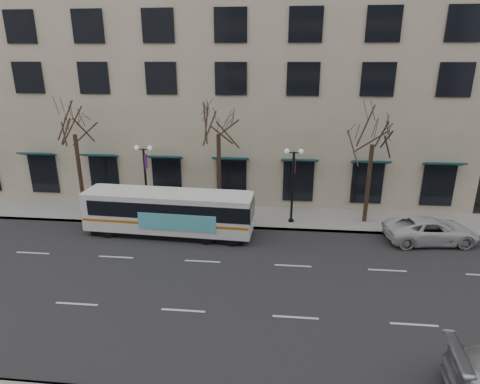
# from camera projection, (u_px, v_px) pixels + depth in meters

# --- Properties ---
(ground) EXTENTS (160.00, 160.00, 0.00)m
(ground) POSITION_uv_depth(u_px,v_px,m) (194.00, 283.00, 20.13)
(ground) COLOR black
(ground) RESTS_ON ground
(sidewalk_far) EXTENTS (80.00, 4.00, 0.15)m
(sidewalk_far) POSITION_uv_depth(u_px,v_px,m) (291.00, 218.00, 28.12)
(sidewalk_far) COLOR gray
(sidewalk_far) RESTS_ON ground
(building_hotel) EXTENTS (40.00, 20.00, 24.00)m
(building_hotel) POSITION_uv_depth(u_px,v_px,m) (216.00, 43.00, 36.31)
(building_hotel) COLOR tan
(building_hotel) RESTS_ON ground
(tree_far_left) EXTENTS (3.60, 3.60, 8.34)m
(tree_far_left) POSITION_uv_depth(u_px,v_px,m) (73.00, 121.00, 27.25)
(tree_far_left) COLOR black
(tree_far_left) RESTS_ON ground
(tree_far_mid) EXTENTS (3.60, 3.60, 8.55)m
(tree_far_mid) POSITION_uv_depth(u_px,v_px,m) (218.00, 120.00, 26.23)
(tree_far_mid) COLOR black
(tree_far_mid) RESTS_ON ground
(tree_far_right) EXTENTS (3.60, 3.60, 8.06)m
(tree_far_right) POSITION_uv_depth(u_px,v_px,m) (374.00, 130.00, 25.43)
(tree_far_right) COLOR black
(tree_far_right) RESTS_ON ground
(lamp_post_left) EXTENTS (1.22, 0.45, 5.21)m
(lamp_post_left) POSITION_uv_depth(u_px,v_px,m) (146.00, 178.00, 27.40)
(lamp_post_left) COLOR black
(lamp_post_left) RESTS_ON ground
(lamp_post_right) EXTENTS (1.22, 0.45, 5.21)m
(lamp_post_right) POSITION_uv_depth(u_px,v_px,m) (293.00, 182.00, 26.45)
(lamp_post_right) COLOR black
(lamp_post_right) RESTS_ON ground
(city_bus) EXTENTS (10.73, 2.85, 2.88)m
(city_bus) POSITION_uv_depth(u_px,v_px,m) (170.00, 212.00, 25.20)
(city_bus) COLOR white
(city_bus) RESTS_ON ground
(white_pickup) EXTENTS (5.74, 3.15, 1.52)m
(white_pickup) POSITION_uv_depth(u_px,v_px,m) (431.00, 230.00, 24.46)
(white_pickup) COLOR silver
(white_pickup) RESTS_ON ground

